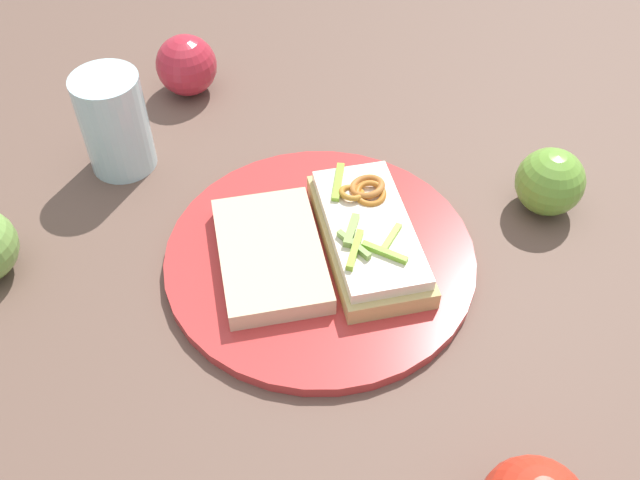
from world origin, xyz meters
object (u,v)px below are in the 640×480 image
Objects in this scene: sandwich at (369,233)px; bread_slice_side at (270,254)px; drinking_glass at (115,123)px; apple_0 at (186,65)px; apple_3 at (550,182)px; plate at (320,257)px.

bread_slice_side is (-0.10, -0.03, -0.01)m from sandwich.
apple_0 is at bearing 72.72° from drinking_glass.
sandwich is at bearing -21.26° from drinking_glass.
apple_0 is at bearing -154.64° from sandwich.
apple_0 is at bearing 158.22° from apple_3.
sandwich is 0.10m from bread_slice_side.
bread_slice_side is 0.31m from apple_3.
sandwich is 2.65× the size of apple_0.
drinking_glass reaches higher than sandwich.
drinking_glass is (-0.20, 0.15, 0.04)m from bread_slice_side.
apple_3 reaches higher than bread_slice_side.
bread_slice_side is 0.25m from drinking_glass.
drinking_glass is at bearing -107.28° from apple_0.
drinking_glass reaches higher than apple_0.
plate is 0.28m from drinking_glass.
drinking_glass is (-0.48, 0.03, 0.02)m from apple_3.
sandwich reaches higher than plate.
plate is at bearing 90.88° from bread_slice_side.
apple_3 is at bearing -21.78° from apple_0.
plate is 1.55× the size of sandwich.
sandwich is at bearing 91.69° from bread_slice_side.
apple_3 is 0.62× the size of drinking_glass.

